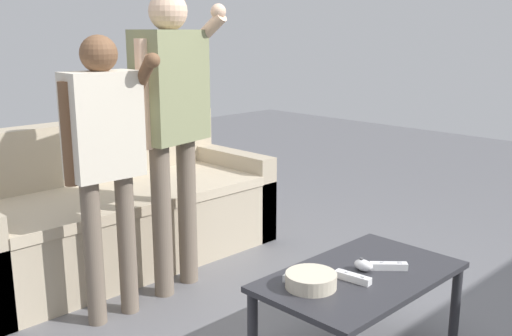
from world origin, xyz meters
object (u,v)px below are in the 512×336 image
coffee_table (360,287)px  game_remote_wand_spare (301,281)px  couch (115,214)px  game_remote_nunchuk (363,265)px  game_remote_wand_far (389,266)px  player_left (105,147)px  player_center (172,109)px  snack_bowl (311,280)px  game_remote_wand_near (353,278)px

coffee_table → game_remote_wand_spare: bearing=157.6°
couch → game_remote_nunchuk: 1.84m
game_remote_wand_far → game_remote_wand_spare: 0.42m
coffee_table → player_left: player_left is taller
game_remote_wand_far → couch: bearing=96.1°
coffee_table → player_center: size_ratio=0.55×
snack_bowl → game_remote_nunchuk: bearing=-9.8°
player_left → game_remote_wand_far: player_left is taller
couch → game_remote_wand_far: (0.20, -1.90, 0.15)m
game_remote_nunchuk → game_remote_wand_spare: 0.31m
snack_bowl → game_remote_wand_spare: (-0.01, 0.04, -0.01)m
snack_bowl → player_left: bearing=103.4°
coffee_table → game_remote_wand_spare: size_ratio=5.75×
game_remote_wand_far → game_remote_nunchuk: bearing=141.8°
coffee_table → game_remote_wand_far: game_remote_wand_far is taller
game_remote_wand_near → player_left: bearing=110.0°
couch → player_left: 1.00m
coffee_table → player_center: bearing=92.9°
couch → player_left: size_ratio=1.39×
coffee_table → snack_bowl: (-0.25, 0.06, 0.09)m
coffee_table → game_remote_wand_far: size_ratio=6.43×
couch → snack_bowl: bearing=-95.6°
game_remote_wand_far → game_remote_wand_near: bearing=169.9°
couch → game_remote_wand_spare: couch is taller
game_remote_wand_near → game_remote_wand_far: 0.21m
game_remote_wand_near → game_remote_wand_far: bearing=-10.1°
game_remote_wand_near → game_remote_wand_spare: bearing=144.4°
couch → snack_bowl: (-0.17, -1.78, 0.17)m
snack_bowl → game_remote_wand_spare: bearing=100.2°
snack_bowl → player_center: (0.19, 1.15, 0.56)m
couch → game_remote_wand_far: bearing=-83.9°
game_remote_nunchuk → game_remote_wand_near: game_remote_nunchuk is taller
player_left → game_remote_wand_far: 1.44m
couch → game_remote_nunchuk: (0.11, -1.83, 0.16)m
snack_bowl → player_left: (-0.26, 1.09, 0.43)m
player_left → game_remote_wand_near: size_ratio=8.90×
snack_bowl → player_center: player_center is taller
couch → player_center: player_center is taller
snack_bowl → game_remote_wand_far: (0.38, -0.12, -0.01)m
snack_bowl → game_remote_nunchuk: (0.29, -0.05, -0.01)m
couch → coffee_table: size_ratio=2.22×
snack_bowl → game_remote_wand_near: (0.17, -0.08, -0.01)m
game_remote_nunchuk → game_remote_wand_far: game_remote_nunchuk is taller
coffee_table → snack_bowl: snack_bowl is taller
snack_bowl → game_remote_wand_near: bearing=-26.1°
couch → game_remote_nunchuk: size_ratio=22.59×
coffee_table → game_remote_wand_far: (0.12, -0.06, 0.07)m
snack_bowl → game_remote_nunchuk: snack_bowl is taller
coffee_table → couch: bearing=92.5°
game_remote_wand_spare → couch: bearing=84.0°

